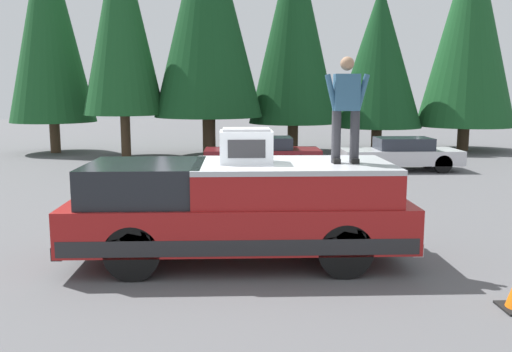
{
  "coord_description": "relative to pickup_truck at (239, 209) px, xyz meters",
  "views": [
    {
      "loc": [
        -8.87,
        -0.05,
        2.82
      ],
      "look_at": [
        0.39,
        -0.38,
        1.35
      ],
      "focal_mm": 38.2,
      "sensor_mm": 36.0,
      "label": 1
    }
  ],
  "objects": [
    {
      "name": "conifer_far_right",
      "position": [
        16.2,
        8.27,
        4.93
      ],
      "size": [
        3.76,
        3.76,
        10.23
      ],
      "color": "#4C3826",
      "rests_on": "ground"
    },
    {
      "name": "conifer_right",
      "position": [
        14.48,
        4.74,
        4.85
      ],
      "size": [
        3.37,
        3.37,
        9.69
      ],
      "color": "#4C3826",
      "rests_on": "ground"
    },
    {
      "name": "conifer_left",
      "position": [
        16.59,
        -6.55,
        3.49
      ],
      "size": [
        4.07,
        4.07,
        7.64
      ],
      "color": "#4C3826",
      "rests_on": "ground"
    },
    {
      "name": "conifer_center_left",
      "position": [
        16.01,
        -2.54,
        4.72
      ],
      "size": [
        4.01,
        4.01,
        9.87
      ],
      "color": "#4C3826",
      "rests_on": "ground"
    },
    {
      "name": "ground_plane",
      "position": [
        0.11,
        0.09,
        -0.87
      ],
      "size": [
        90.0,
        90.0,
        0.0
      ],
      "primitive_type": "plane",
      "color": "#565659"
    },
    {
      "name": "pickup_truck",
      "position": [
        0.0,
        0.0,
        0.0
      ],
      "size": [
        2.01,
        5.54,
        1.65
      ],
      "color": "maroon",
      "rests_on": "ground"
    },
    {
      "name": "conifer_far_left",
      "position": [
        16.57,
        -10.69,
        4.79
      ],
      "size": [
        4.44,
        4.44,
        10.21
      ],
      "color": "#4C3826",
      "rests_on": "ground"
    },
    {
      "name": "parked_car_maroon",
      "position": [
        10.58,
        -0.9,
        -0.29
      ],
      "size": [
        1.64,
        4.1,
        1.16
      ],
      "color": "maroon",
      "rests_on": "ground"
    },
    {
      "name": "compressor_unit",
      "position": [
        -0.01,
        -0.12,
        1.05
      ],
      "size": [
        0.65,
        0.84,
        0.56
      ],
      "color": "silver",
      "rests_on": "pickup_truck"
    },
    {
      "name": "person_on_truck_bed",
      "position": [
        -0.08,
        -1.71,
        1.68
      ],
      "size": [
        0.29,
        0.72,
        1.69
      ],
      "color": "#333338",
      "rests_on": "pickup_truck"
    },
    {
      "name": "conifer_center_right",
      "position": [
        14.84,
        1.23,
        5.28
      ],
      "size": [
        4.63,
        4.63,
        10.66
      ],
      "color": "#4C3826",
      "rests_on": "ground"
    },
    {
      "name": "parked_car_silver",
      "position": [
        10.18,
        -5.78,
        -0.29
      ],
      "size": [
        1.64,
        4.1,
        1.16
      ],
      "color": "silver",
      "rests_on": "ground"
    }
  ]
}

